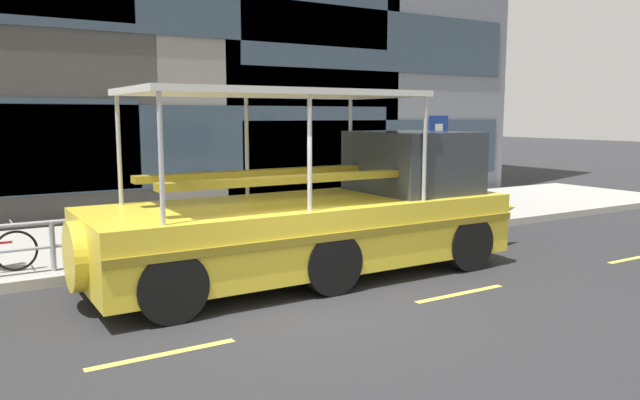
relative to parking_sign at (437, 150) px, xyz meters
The scene contains 8 objects.
ground_plane 7.26m from the parking_sign, 147.66° to the right, with size 120.00×120.00×0.00m, color #2B2B2D.
sidewalk 6.47m from the parking_sign, 162.48° to the left, with size 32.00×4.80×0.18m, color #A8A59E.
curb_edge 6.22m from the parking_sign, behind, with size 32.00×0.18×0.18m, color #B2ADA3.
lane_centreline 7.66m from the parking_sign, 142.81° to the right, with size 25.80×0.12×0.01m.
curb_guardrail 5.32m from the parking_sign, behind, with size 11.21×0.09×0.88m.
parking_sign is the anchor object (origin of this frame).
duck_tour_boat 5.14m from the parking_sign, 153.52° to the right, with size 9.22×2.64×3.23m.
pedestrian_near_bow 1.50m from the parking_sign, 143.23° to the left, with size 0.33×0.33×1.52m.
Camera 1 is at (-4.47, -7.67, 2.81)m, focal length 34.62 mm.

